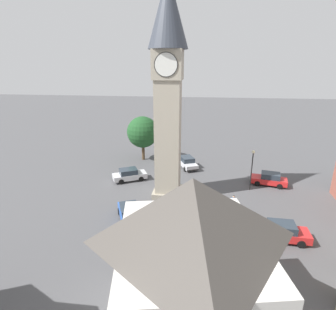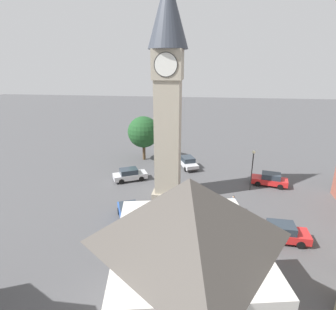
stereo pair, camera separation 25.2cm
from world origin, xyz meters
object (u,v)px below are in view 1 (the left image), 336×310
at_px(pedestrian, 233,202).
at_px(building_shop_left, 190,260).
at_px(car_red_corner, 129,175).
at_px(clock_tower, 168,75).
at_px(car_blue_kerb, 129,213).
at_px(car_black_far, 283,232).
at_px(lamp_post, 252,164).
at_px(car_silver_kerb, 269,179).
at_px(tree, 143,132).
at_px(car_white_side, 187,162).

bearing_deg(pedestrian, building_shop_left, -104.97).
distance_m(car_red_corner, pedestrian, 13.44).
relative_size(clock_tower, car_blue_kerb, 4.88).
distance_m(car_blue_kerb, car_black_far, 13.21).
bearing_deg(building_shop_left, clock_tower, 101.68).
distance_m(clock_tower, car_blue_kerb, 13.55).
xyz_separation_m(car_blue_kerb, lamp_post, (11.98, 8.11, 2.46)).
xyz_separation_m(clock_tower, pedestrian, (6.80, -2.75, -11.73)).
bearing_deg(clock_tower, car_red_corner, 149.01).
relative_size(car_blue_kerb, car_black_far, 1.07).
height_order(clock_tower, lamp_post, clock_tower).
distance_m(car_blue_kerb, building_shop_left, 12.46).
height_order(car_silver_kerb, tree, tree).
relative_size(car_red_corner, car_white_side, 1.00).
distance_m(clock_tower, tree, 15.00).
bearing_deg(car_red_corner, clock_tower, -30.99).
bearing_deg(building_shop_left, pedestrian, 75.03).
bearing_deg(tree, clock_tower, -64.54).
bearing_deg(tree, car_silver_kerb, -22.55).
height_order(car_white_side, pedestrian, pedestrian).
distance_m(car_silver_kerb, car_black_far, 11.12).
height_order(car_black_far, pedestrian, pedestrian).
xyz_separation_m(car_red_corner, lamp_post, (14.44, -0.75, 2.46)).
bearing_deg(clock_tower, car_silver_kerb, 19.60).
distance_m(car_black_far, pedestrian, 5.47).
bearing_deg(car_black_far, tree, 130.92).
distance_m(tree, lamp_post, 16.97).
bearing_deg(building_shop_left, car_red_corner, 114.19).
bearing_deg(car_black_far, car_white_side, 119.53).
bearing_deg(pedestrian, car_silver_kerb, 54.94).
xyz_separation_m(car_white_side, lamp_post, (7.62, -6.23, 2.46)).
bearing_deg(building_shop_left, tree, 107.64).
bearing_deg(pedestrian, car_white_side, 114.74).
xyz_separation_m(clock_tower, car_black_far, (10.35, -6.90, -11.98)).
xyz_separation_m(car_blue_kerb, tree, (-2.52, 16.87, 3.52)).
relative_size(clock_tower, building_shop_left, 2.35).
relative_size(clock_tower, car_black_far, 5.20).
height_order(car_white_side, building_shop_left, building_shop_left).
bearing_deg(car_black_far, car_silver_kerb, 83.40).
distance_m(car_silver_kerb, tree, 18.69).
distance_m(car_black_far, building_shop_left, 12.04).
bearing_deg(car_blue_kerb, building_shop_left, -59.14).
bearing_deg(lamp_post, clock_tower, -165.25).
distance_m(tree, building_shop_left, 28.40).
xyz_separation_m(car_silver_kerb, pedestrian, (-4.84, -6.89, 0.25)).
bearing_deg(clock_tower, car_black_far, -33.69).
height_order(car_red_corner, building_shop_left, building_shop_left).
distance_m(car_blue_kerb, lamp_post, 14.67).
bearing_deg(pedestrian, car_black_far, -49.42).
distance_m(car_blue_kerb, car_silver_kerb, 17.47).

